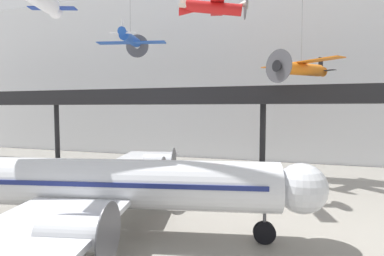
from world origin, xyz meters
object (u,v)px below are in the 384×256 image
Objects in this scene: airliner_silver_main at (79,184)px; suspended_plane_blue_trainer at (131,39)px; suspended_plane_red_highwing at (214,7)px; suspended_plane_orange_highwing at (301,69)px.

suspended_plane_blue_trainer is at bearing 97.20° from airliner_silver_main.
airliner_silver_main is 4.00× the size of suspended_plane_blue_trainer.
suspended_plane_blue_trainer is at bearing 135.47° from suspended_plane_red_highwing.
suspended_plane_red_highwing is 14.07m from suspended_plane_blue_trainer.
airliner_silver_main is 4.65× the size of suspended_plane_red_highwing.
suspended_plane_orange_highwing reaches higher than airliner_silver_main.
suspended_plane_red_highwing is at bearing -2.90° from suspended_plane_orange_highwing.
suspended_plane_orange_highwing is (13.35, 18.91, 8.83)m from airliner_silver_main.
suspended_plane_red_highwing reaches higher than airliner_silver_main.
suspended_plane_red_highwing is 0.86× the size of suspended_plane_blue_trainer.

